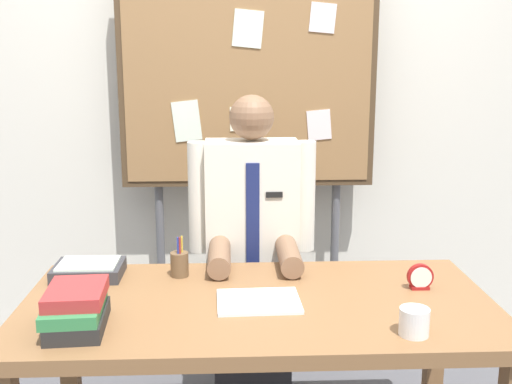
% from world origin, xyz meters
% --- Properties ---
extents(back_wall, '(6.40, 0.08, 2.70)m').
position_xyz_m(back_wall, '(0.00, 1.29, 1.35)').
color(back_wall, silver).
rests_on(back_wall, ground_plane).
extents(desk, '(1.65, 0.82, 0.73)m').
position_xyz_m(desk, '(0.00, 0.00, 0.64)').
color(desk, brown).
rests_on(desk, ground_plane).
extents(person, '(0.55, 0.56, 1.41)m').
position_xyz_m(person, '(0.00, 0.59, 0.65)').
color(person, '#2D2D33').
rests_on(person, ground_plane).
extents(bulletin_board, '(1.28, 0.09, 2.06)m').
position_xyz_m(bulletin_board, '(0.00, 1.09, 1.46)').
color(bulletin_board, '#4C3823').
rests_on(bulletin_board, ground_plane).
extents(book_stack, '(0.20, 0.28, 0.13)m').
position_xyz_m(book_stack, '(-0.58, -0.19, 0.79)').
color(book_stack, '#262626').
rests_on(book_stack, desk).
extents(open_notebook, '(0.29, 0.23, 0.01)m').
position_xyz_m(open_notebook, '(-0.00, -0.02, 0.73)').
color(open_notebook, white).
rests_on(open_notebook, desk).
extents(desk_clock, '(0.10, 0.04, 0.10)m').
position_xyz_m(desk_clock, '(0.60, 0.09, 0.77)').
color(desk_clock, maroon).
rests_on(desk_clock, desk).
extents(coffee_mug, '(0.09, 0.09, 0.09)m').
position_xyz_m(coffee_mug, '(0.46, -0.29, 0.77)').
color(coffee_mug, white).
rests_on(coffee_mug, desk).
extents(pen_holder, '(0.07, 0.07, 0.16)m').
position_xyz_m(pen_holder, '(-0.29, 0.26, 0.78)').
color(pen_holder, brown).
rests_on(pen_holder, desk).
extents(paper_tray, '(0.26, 0.20, 0.06)m').
position_xyz_m(paper_tray, '(-0.64, 0.27, 0.76)').
color(paper_tray, '#333338').
rests_on(paper_tray, desk).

